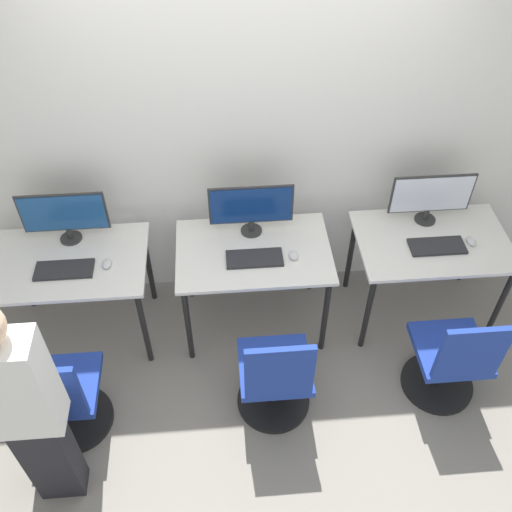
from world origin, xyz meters
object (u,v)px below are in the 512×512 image
(mouse_left, at_px, (107,264))
(office_chair_right, at_px, (451,361))
(person_left, at_px, (24,408))
(monitor_left, at_px, (64,215))
(keyboard_left, at_px, (64,270))
(mouse_center, at_px, (294,255))
(office_chair_left, at_px, (63,399))
(monitor_right, at_px, (431,196))
(keyboard_center, at_px, (255,258))
(mouse_right, at_px, (471,241))
(keyboard_right, at_px, (437,246))
(monitor_center, at_px, (251,207))
(office_chair_center, at_px, (275,379))

(mouse_left, bearing_deg, office_chair_right, -16.84)
(person_left, bearing_deg, monitor_left, 90.10)
(keyboard_left, distance_m, mouse_left, 0.27)
(keyboard_left, relative_size, office_chair_right, 0.42)
(office_chair_right, bearing_deg, mouse_center, 146.21)
(office_chair_left, relative_size, monitor_right, 1.56)
(mouse_left, distance_m, keyboard_center, 0.95)
(office_chair_left, height_order, office_chair_right, same)
(mouse_right, bearing_deg, keyboard_center, -178.52)
(keyboard_center, bearing_deg, keyboard_right, 0.67)
(mouse_left, relative_size, office_chair_right, 0.10)
(keyboard_left, distance_m, keyboard_center, 1.22)
(person_left, height_order, keyboard_center, person_left)
(mouse_right, bearing_deg, monitor_left, 174.46)
(mouse_center, height_order, keyboard_right, mouse_center)
(office_chair_left, bearing_deg, keyboard_center, 30.01)
(monitor_center, xyz_separation_m, keyboard_right, (1.22, -0.26, -0.20))
(mouse_center, xyz_separation_m, office_chair_center, (-0.18, -0.67, -0.40))
(keyboard_center, relative_size, office_chair_center, 0.42)
(keyboard_center, distance_m, office_chair_right, 1.41)
(keyboard_right, xyz_separation_m, office_chair_right, (-0.02, -0.64, -0.40))
(mouse_left, relative_size, person_left, 0.06)
(monitor_right, bearing_deg, keyboard_center, -166.55)
(keyboard_left, bearing_deg, monitor_right, 6.89)
(mouse_left, height_order, keyboard_right, mouse_left)
(person_left, relative_size, office_chair_center, 1.87)
(monitor_left, distance_m, mouse_left, 0.43)
(person_left, xyz_separation_m, office_chair_right, (2.41, 0.44, -0.53))
(office_chair_left, distance_m, monitor_center, 1.67)
(office_chair_right, bearing_deg, monitor_left, 159.06)
(person_left, distance_m, mouse_center, 1.82)
(keyboard_center, xyz_separation_m, monitor_right, (1.22, 0.29, 0.20))
(keyboard_left, relative_size, office_chair_center, 0.42)
(office_chair_left, xyz_separation_m, mouse_right, (2.67, 0.74, 0.40))
(monitor_right, bearing_deg, keyboard_left, -173.11)
(mouse_center, height_order, mouse_right, same)
(monitor_left, xyz_separation_m, keyboard_left, (0.00, -0.30, -0.20))
(keyboard_center, bearing_deg, monitor_right, 13.45)
(monitor_left, height_order, mouse_left, monitor_left)
(monitor_center, relative_size, mouse_right, 6.21)
(mouse_left, xyz_separation_m, monitor_right, (2.16, 0.27, 0.20))
(monitor_center, distance_m, office_chair_right, 1.61)
(keyboard_left, bearing_deg, keyboard_center, 0.14)
(monitor_center, bearing_deg, mouse_right, -9.21)
(office_chair_right, bearing_deg, keyboard_left, 165.50)
(monitor_center, bearing_deg, keyboard_left, -167.18)
(monitor_center, bearing_deg, mouse_center, -46.64)
(office_chair_center, xyz_separation_m, keyboard_right, (1.14, 0.68, 0.40))
(keyboard_left, height_order, mouse_right, mouse_right)
(monitor_center, distance_m, mouse_center, 0.42)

